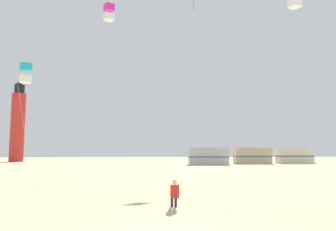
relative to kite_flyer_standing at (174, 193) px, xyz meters
name	(u,v)px	position (x,y,z in m)	size (l,w,h in m)	color
kite_flyer_standing	(174,193)	(0.00, 0.00, 0.00)	(0.34, 0.51, 1.16)	red
kite_diamond_gold	(182,53)	(2.61, 18.67, 11.79)	(2.34, 1.85, 13.29)	silver
kite_box_cyan	(26,73)	(-8.21, 5.55, 6.22)	(1.27, 1.27, 7.42)	silver
kite_box_magenta	(109,13)	(-3.76, 8.10, 11.20)	(1.34, 1.34, 12.42)	silver
lighthouse_distant	(18,123)	(-27.08, 53.98, 7.22)	(2.80, 2.80, 16.80)	red
rv_van_silver	(208,156)	(9.36, 38.63, 0.78)	(6.54, 2.62, 2.80)	#B7BABF
rv_van_tan	(252,156)	(17.90, 41.98, 0.78)	(6.49, 2.49, 2.80)	#C6B28C
rv_van_cream	(294,155)	(26.05, 42.88, 0.78)	(6.57, 2.72, 2.80)	beige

